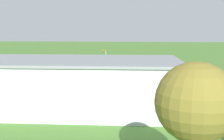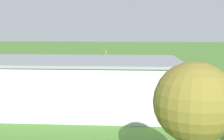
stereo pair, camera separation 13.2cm
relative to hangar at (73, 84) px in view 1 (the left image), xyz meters
name	(u,v)px [view 1 (the left image)]	position (x,y,z in m)	size (l,w,h in m)	color
ground_plane	(113,73)	(-2.71, -36.39, -3.69)	(400.00, 400.00, 0.00)	#47752D
hangar	(73,84)	(0.00, 0.00, 0.00)	(31.86, 17.02, 7.37)	silver
biplane	(125,62)	(-5.91, -36.51, -0.74)	(7.68, 6.76, 3.66)	silver
person_at_fence_line	(70,82)	(4.56, -17.35, -2.83)	(0.53, 0.53, 1.72)	#72338C
person_crossing_taxiway	(26,86)	(12.34, -12.59, -2.92)	(0.53, 0.53, 1.56)	orange
person_near_hangar_door	(166,86)	(-14.98, -14.77, -2.85)	(0.48, 0.48, 1.69)	#3F3F47
person_beside_truck	(54,80)	(8.64, -19.15, -2.90)	(0.46, 0.46, 1.61)	#3F3F47
tree_near_perimeter_road	(196,103)	(-13.37, 23.98, 3.46)	(5.18, 5.18, 9.78)	brown
windsock	(104,52)	(0.41, -40.95, 1.49)	(1.08, 1.32, 5.89)	silver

